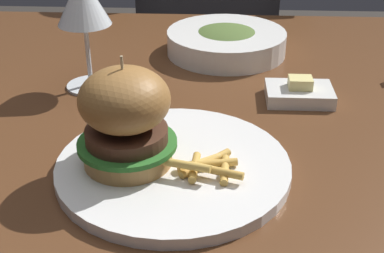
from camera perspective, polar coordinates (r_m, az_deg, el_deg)
The scene contains 8 objects.
dining_table at distance 0.82m, azimuth -1.92°, elevation -3.21°, with size 1.29×0.89×0.74m.
main_plate at distance 0.62m, azimuth -2.00°, elevation -4.30°, with size 0.27×0.27×0.01m, color white.
burger_sandwich at distance 0.59m, azimuth -7.10°, elevation 0.95°, with size 0.11×0.11×0.13m.
fries_pile at distance 0.59m, azimuth 1.45°, elevation -4.24°, with size 0.09×0.07×0.02m.
wine_glass at distance 0.80m, azimuth -11.54°, elevation 12.75°, with size 0.08×0.08×0.18m.
butter_dish at distance 0.80m, azimuth 11.37°, elevation 3.54°, with size 0.10×0.07×0.04m.
soup_bowl at distance 0.96m, azimuth 3.68°, elevation 9.06°, with size 0.21×0.21×0.05m.
diner_person at distance 1.50m, azimuth 1.64°, elevation 8.49°, with size 0.51×0.36×1.18m.
Camera 1 is at (0.06, -0.69, 1.09)m, focal length 50.00 mm.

